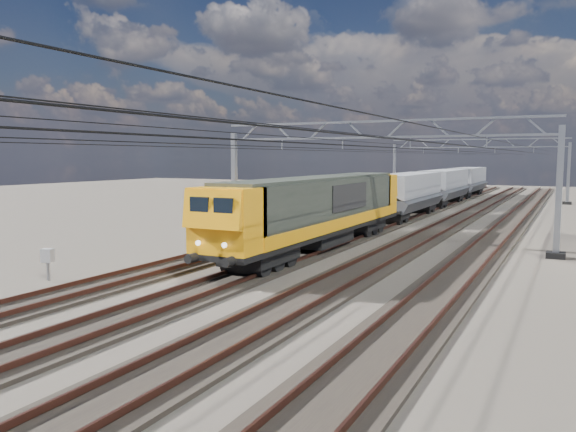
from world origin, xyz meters
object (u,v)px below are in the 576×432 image
at_px(catenary_gantry_mid, 375,177).
at_px(hopper_wagon_lead, 408,191).
at_px(catenary_gantry_far, 476,167).
at_px(locomotive, 320,208).
at_px(hopper_wagon_mid, 444,184).
at_px(hopper_wagon_third, 468,179).
at_px(trackside_cabinet, 48,256).

relative_size(catenary_gantry_mid, hopper_wagon_lead, 1.53).
relative_size(catenary_gantry_far, locomotive, 0.94).
xyz_separation_m(hopper_wagon_mid, hopper_wagon_third, (0.00, 14.20, 0.00)).
xyz_separation_m(locomotive, trackside_cabinet, (-6.82, -12.00, -1.32)).
xyz_separation_m(hopper_wagon_lead, hopper_wagon_third, (0.00, 28.40, 0.00)).
height_order(locomotive, hopper_wagon_third, locomotive).
distance_m(locomotive, trackside_cabinet, 13.87).
height_order(catenary_gantry_mid, locomotive, catenary_gantry_mid).
distance_m(locomotive, hopper_wagon_lead, 17.70).
bearing_deg(catenary_gantry_mid, hopper_wagon_third, 92.67).
bearing_deg(hopper_wagon_mid, catenary_gantry_far, 74.68).
xyz_separation_m(catenary_gantry_mid, hopper_wagon_lead, (-2.00, 14.50, -1.67)).
height_order(catenary_gantry_far, trackside_cabinet, catenary_gantry_far).
distance_m(catenary_gantry_mid, hopper_wagon_third, 42.98).
bearing_deg(catenary_gantry_mid, hopper_wagon_lead, 97.86).
bearing_deg(hopper_wagon_lead, locomotive, -90.00).
xyz_separation_m(hopper_wagon_lead, hopper_wagon_mid, (0.00, 14.20, 0.00)).
bearing_deg(hopper_wagon_third, catenary_gantry_mid, -87.33).
height_order(catenary_gantry_mid, hopper_wagon_mid, catenary_gantry_mid).
height_order(catenary_gantry_mid, trackside_cabinet, catenary_gantry_mid).
bearing_deg(catenary_gantry_mid, catenary_gantry_far, 90.00).
distance_m(hopper_wagon_lead, hopper_wagon_mid, 14.20).
height_order(catenary_gantry_far, hopper_wagon_third, catenary_gantry_far).
height_order(hopper_wagon_mid, trackside_cabinet, hopper_wagon_mid).
bearing_deg(hopper_wagon_lead, catenary_gantry_far, 84.68).
bearing_deg(catenary_gantry_mid, hopper_wagon_mid, 93.99).
relative_size(locomotive, hopper_wagon_lead, 1.62).
bearing_deg(catenary_gantry_far, hopper_wagon_mid, -105.32).
relative_size(catenary_gantry_mid, hopper_wagon_mid, 1.53).
relative_size(catenary_gantry_far, hopper_wagon_lead, 1.53).
distance_m(locomotive, hopper_wagon_mid, 31.90).
relative_size(locomotive, hopper_wagon_third, 1.62).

